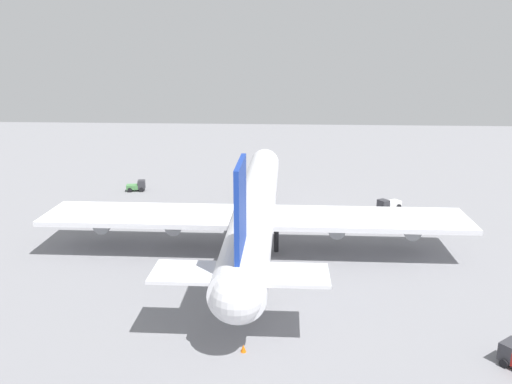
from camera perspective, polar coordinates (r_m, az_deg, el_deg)
name	(u,v)px	position (r m, az deg, el deg)	size (l,w,h in m)	color
ground_plane	(256,244)	(80.63, 0.00, -5.61)	(264.52, 264.52, 0.00)	gray
cargo_airplane	(256,207)	(78.20, -0.02, -1.63)	(66.13, 60.96, 18.17)	silver
pushback_tractor	(137,186)	(112.61, -12.75, 0.66)	(2.85, 4.08, 2.25)	#333338
cargo_loader	(388,204)	(100.08, 14.17, -1.27)	(4.11, 4.85, 2.04)	#333338
safety_cone_nose	(271,191)	(108.78, 1.62, 0.13)	(0.51, 0.51, 0.72)	orange
safety_cone_tail	(243,348)	(53.70, -1.38, -16.58)	(0.56, 0.56, 0.79)	orange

